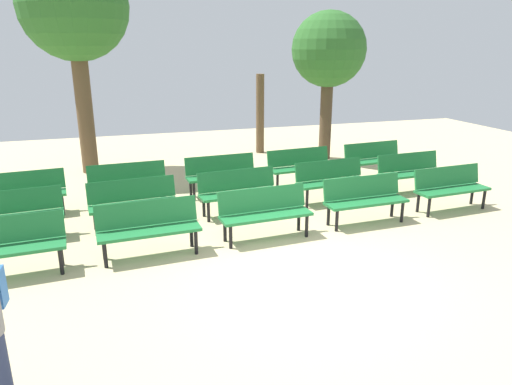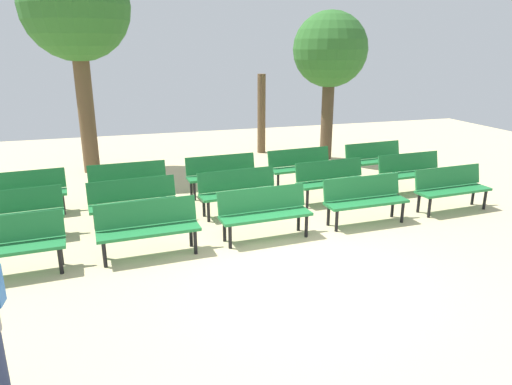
# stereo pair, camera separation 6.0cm
# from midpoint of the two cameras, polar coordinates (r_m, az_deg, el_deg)

# --- Properties ---
(ground_plane) EXTENTS (25.05, 25.05, 0.00)m
(ground_plane) POSITION_cam_midpoint_polar(r_m,az_deg,el_deg) (7.03, 6.27, -10.02)
(ground_plane) COLOR #CCB789
(bench_r0_c0) EXTENTS (1.63, 0.58, 0.87)m
(bench_r0_c0) POSITION_cam_midpoint_polar(r_m,az_deg,el_deg) (7.71, -27.84, -5.41)
(bench_r0_c0) COLOR #1E7238
(bench_r0_c0) RESTS_ON ground_plane
(bench_r0_c1) EXTENTS (1.62, 0.56, 0.87)m
(bench_r0_c1) POSITION_cam_midpoint_polar(r_m,az_deg,el_deg) (7.66, -12.74, -3.88)
(bench_r0_c1) COLOR #1E7238
(bench_r0_c1) RESTS_ON ground_plane
(bench_r0_c2) EXTENTS (1.62, 0.57, 0.87)m
(bench_r0_c2) POSITION_cam_midpoint_polar(r_m,az_deg,el_deg) (8.13, 1.23, -2.18)
(bench_r0_c2) COLOR #1E7238
(bench_r0_c2) RESTS_ON ground_plane
(bench_r0_c3) EXTENTS (1.61, 0.53, 0.87)m
(bench_r0_c3) POSITION_cam_midpoint_polar(r_m,az_deg,el_deg) (9.07, 13.21, -0.57)
(bench_r0_c3) COLOR #1E7238
(bench_r0_c3) RESTS_ON ground_plane
(bench_r0_c4) EXTENTS (1.62, 0.57, 0.87)m
(bench_r0_c4) POSITION_cam_midpoint_polar(r_m,az_deg,el_deg) (10.34, 22.72, 0.72)
(bench_r0_c4) COLOR #1E7238
(bench_r0_c4) RESTS_ON ground_plane
(bench_r1_c0) EXTENTS (1.64, 0.62, 0.87)m
(bench_r1_c0) POSITION_cam_midpoint_polar(r_m,az_deg,el_deg) (9.02, -27.14, -2.17)
(bench_r1_c0) COLOR #1E7238
(bench_r1_c0) RESTS_ON ground_plane
(bench_r1_c1) EXTENTS (1.63, 0.60, 0.87)m
(bench_r1_c1) POSITION_cam_midpoint_polar(r_m,az_deg,el_deg) (8.96, -14.43, -0.88)
(bench_r1_c1) COLOR #1E7238
(bench_r1_c1) RESTS_ON ground_plane
(bench_r1_c2) EXTENTS (1.63, 0.60, 0.87)m
(bench_r1_c2) POSITION_cam_midpoint_polar(r_m,az_deg,el_deg) (9.32, -1.92, 0.39)
(bench_r1_c2) COLOR #1E7238
(bench_r1_c2) RESTS_ON ground_plane
(bench_r1_c3) EXTENTS (1.63, 0.61, 0.87)m
(bench_r1_c3) POSITION_cam_midpoint_polar(r_m,az_deg,el_deg) (10.21, 9.32, 1.68)
(bench_r1_c3) COLOR #1E7238
(bench_r1_c3) RESTS_ON ground_plane
(bench_r1_c4) EXTENTS (1.62, 0.56, 0.87)m
(bench_r1_c4) POSITION_cam_midpoint_polar(r_m,az_deg,el_deg) (11.33, 18.44, 2.57)
(bench_r1_c4) COLOR #1E7238
(bench_r1_c4) RESTS_ON ground_plane
(bench_r2_c0) EXTENTS (1.63, 0.61, 0.87)m
(bench_r2_c0) POSITION_cam_midpoint_polar(r_m,az_deg,el_deg) (10.27, -26.26, 0.16)
(bench_r2_c0) COLOR #1E7238
(bench_r2_c0) RESTS_ON ground_plane
(bench_r2_c1) EXTENTS (1.62, 0.54, 0.87)m
(bench_r2_c1) POSITION_cam_midpoint_polar(r_m,az_deg,el_deg) (10.22, -15.04, 1.32)
(bench_r2_c1) COLOR #1E7238
(bench_r2_c1) RESTS_ON ground_plane
(bench_r2_c2) EXTENTS (1.62, 0.56, 0.87)m
(bench_r2_c2) POSITION_cam_midpoint_polar(r_m,az_deg,el_deg) (10.59, -3.96, 2.43)
(bench_r2_c2) COLOR #1E7238
(bench_r2_c2) RESTS_ON ground_plane
(bench_r2_c3) EXTENTS (1.63, 0.60, 0.87)m
(bench_r2_c3) POSITION_cam_midpoint_polar(r_m,az_deg,el_deg) (11.30, 5.62, 3.35)
(bench_r2_c3) COLOR #1E7238
(bench_r2_c3) RESTS_ON ground_plane
(bench_r2_c4) EXTENTS (1.63, 0.60, 0.87)m
(bench_r2_c4) POSITION_cam_midpoint_polar(r_m,az_deg,el_deg) (12.37, 14.35, 4.10)
(bench_r2_c4) COLOR #1E7238
(bench_r2_c4) RESTS_ON ground_plane
(tree_0) EXTENTS (0.25, 0.25, 2.42)m
(tree_0) POSITION_cam_midpoint_polar(r_m,az_deg,el_deg) (14.73, 0.78, 9.49)
(tree_0) COLOR brown
(tree_0) RESTS_ON ground_plane
(tree_1) EXTENTS (2.10, 2.10, 4.18)m
(tree_1) POSITION_cam_midpoint_polar(r_m,az_deg,el_deg) (13.95, 9.09, 16.53)
(tree_1) COLOR #4C3A28
(tree_1) RESTS_ON ground_plane
(tree_2) EXTENTS (2.64, 2.64, 5.48)m
(tree_2) POSITION_cam_midpoint_polar(r_m,az_deg,el_deg) (13.00, -20.92, 20.08)
(tree_2) COLOR brown
(tree_2) RESTS_ON ground_plane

